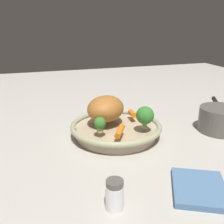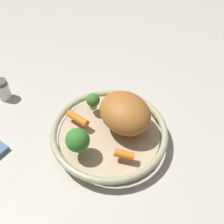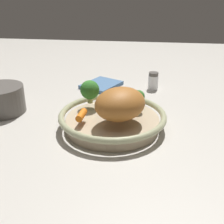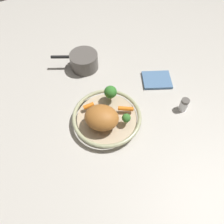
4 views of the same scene
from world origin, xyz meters
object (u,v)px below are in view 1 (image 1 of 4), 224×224
Objects in this scene: baby_carrot_back at (120,131)px; broccoli_floret_edge at (100,124)px; baby_carrot_left at (132,114)px; salt_shaker at (115,195)px; broccoli_floret_small at (145,116)px; serving_bowl at (116,130)px; saucepan at (220,119)px; dish_towel at (199,188)px; roast_chicken_piece at (106,109)px.

baby_carrot_back is 1.39× the size of broccoli_floret_edge.
baby_carrot_left is 0.43m from salt_shaker.
serving_bowl is at bearing 51.01° from broccoli_floret_small.
saucepan is (0.28, -0.48, 0.01)m from salt_shaker.
broccoli_floret_small is (0.02, -0.09, 0.03)m from baby_carrot_back.
saucepan is 1.57× the size of dish_towel.
broccoli_floret_small is 0.31× the size of saucepan.
broccoli_floret_edge is (-0.09, 0.04, -0.01)m from roast_chicken_piece.
saucepan is (-0.10, -0.39, -0.05)m from roast_chicken_piece.
dish_towel is at bearing -151.33° from broccoli_floret_edge.
baby_carrot_back is 0.28m from dish_towel.
saucepan is (-0.11, -0.29, -0.01)m from baby_carrot_left.
salt_shaker is (-0.37, 0.09, -0.06)m from roast_chicken_piece.
roast_chicken_piece is 0.11m from baby_carrot_left.
saucepan is (-0.06, -0.36, 0.02)m from serving_bowl.
baby_carrot_left is at bearing -83.32° from roast_chicken_piece.
dish_towel is at bearing -178.38° from baby_carrot_left.
broccoli_floret_edge reaches higher than salt_shaker.
broccoli_floret_edge is (-0.10, 0.15, 0.02)m from baby_carrot_left.
broccoli_floret_small is (-0.01, -0.14, 0.01)m from broccoli_floret_edge.
salt_shaker is at bearing 145.55° from broccoli_floret_small.
roast_chicken_piece is (0.04, 0.02, 0.06)m from serving_bowl.
broccoli_floret_small reaches higher than salt_shaker.
baby_carrot_back is 1.41× the size of baby_carrot_left.
baby_carrot_back is at bearing 93.57° from saucepan.
baby_carrot_left is at bearing -0.79° from broccoli_floret_small.
roast_chicken_piece is 0.40m from dish_towel.
broccoli_floret_small reaches higher than baby_carrot_back.
roast_chicken_piece reaches higher than broccoli_floret_small.
roast_chicken_piece is 0.99× the size of dish_towel.
baby_carrot_back reaches higher than dish_towel.
broccoli_floret_edge is at bearing 28.67° from dish_towel.
baby_carrot_left is (0.13, -0.09, 0.00)m from baby_carrot_back.
broccoli_floret_edge is (0.03, 0.05, 0.02)m from baby_carrot_back.
salt_shaker is (-0.25, 0.10, -0.02)m from baby_carrot_back.
serving_bowl is 2.12× the size of dish_towel.
roast_chicken_piece reaches higher than serving_bowl.
dish_towel is at bearing -157.85° from baby_carrot_back.
baby_carrot_back reaches higher than salt_shaker.
broccoli_floret_edge is at bearing 154.03° from roast_chicken_piece.
baby_carrot_left is at bearing 69.02° from saucepan.
saucepan is at bearing -86.43° from baby_carrot_back.
baby_carrot_left is at bearing -26.37° from salt_shaker.
roast_chicken_piece is 2.11× the size of salt_shaker.
saucepan is at bearing -44.60° from dish_towel.
broccoli_floret_small is at bearing -34.45° from salt_shaker.
serving_bowl is at bearing -18.74° from salt_shaker.
baby_carrot_left is 0.98× the size of broccoli_floret_edge.
baby_carrot_left is at bearing -57.85° from serving_bowl.
broccoli_floret_edge is 0.29m from salt_shaker.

